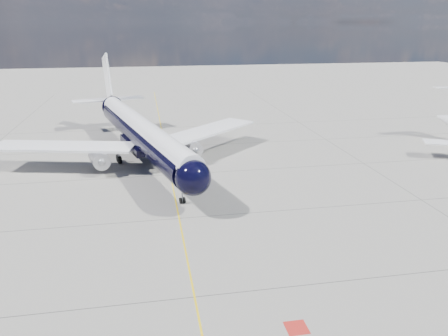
{
  "coord_description": "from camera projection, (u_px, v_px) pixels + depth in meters",
  "views": [
    {
      "loc": [
        -3.02,
        -34.77,
        20.89
      ],
      "look_at": [
        6.01,
        14.89,
        4.0
      ],
      "focal_mm": 35.0,
      "sensor_mm": 36.0,
      "label": 1
    }
  ],
  "objects": [
    {
      "name": "main_airliner",
      "position": [
        139.0,
        131.0,
        68.09
      ],
      "size": [
        42.16,
        52.21,
        15.32
      ],
      "rotation": [
        0.0,
        0.0,
        0.26
      ],
      "color": "black",
      "rests_on": "ground"
    },
    {
      "name": "red_marking",
      "position": [
        297.0,
        328.0,
        31.41
      ],
      "size": [
        1.6,
        1.6,
        0.01
      ],
      "primitive_type": "cube",
      "color": "maroon",
      "rests_on": "ground"
    },
    {
      "name": "ground",
      "position": [
        168.0,
        164.0,
        67.57
      ],
      "size": [
        320.0,
        320.0,
        0.0
      ],
      "primitive_type": "plane",
      "color": "gray",
      "rests_on": "ground"
    },
    {
      "name": "taxiway_centerline",
      "position": [
        171.0,
        175.0,
        62.91
      ],
      "size": [
        0.16,
        160.0,
        0.01
      ],
      "primitive_type": "cube",
      "color": "#E0B90B",
      "rests_on": "ground"
    }
  ]
}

